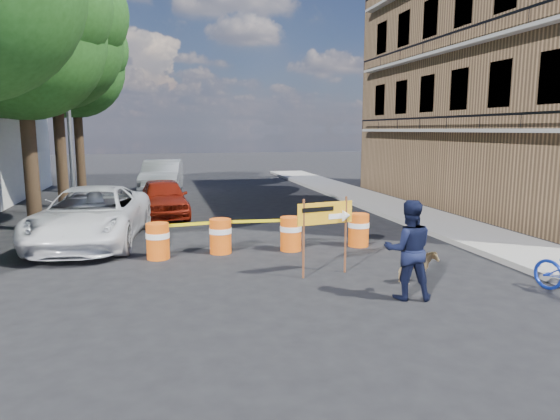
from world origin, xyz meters
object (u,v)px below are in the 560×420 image
barrel_far_right (359,229)px  suv_white (92,216)px  pedestrian (408,250)px  detour_sign (332,219)px  sedan_silver (162,177)px  sedan_red (163,198)px  dog (418,268)px  barrel_mid_left (220,235)px  barrel_mid_right (291,233)px  barrel_far_left (158,240)px

barrel_far_right → suv_white: bearing=163.7°
barrel_far_right → pedestrian: bearing=-100.1°
detour_sign → sedan_silver: bearing=91.5°
sedan_red → dog: bearing=-66.3°
pedestrian → sedan_red: size_ratio=0.46×
sedan_silver → pedestrian: bearing=-69.6°
barrel_mid_left → detour_sign: 3.40m
barrel_mid_left → sedan_red: size_ratio=0.22×
suv_white → sedan_red: 4.58m
barrel_mid_right → sedan_silver: size_ratio=0.18×
barrel_far_right → pedestrian: (-0.76, -4.26, 0.48)m
barrel_far_right → sedan_red: bearing=129.8°
barrel_far_left → detour_sign: size_ratio=0.52×
barrel_mid_left → pedestrian: 5.32m
barrel_mid_right → sedan_silver: (-3.24, 13.08, 0.37)m
barrel_mid_right → pedestrian: size_ratio=0.48×
barrel_mid_right → detour_sign: bearing=-82.7°
detour_sign → sedan_silver: detour_sign is taller
detour_sign → suv_white: 7.16m
dog → detour_sign: bearing=49.9°
barrel_far_left → suv_white: bearing=129.1°
barrel_mid_right → sedan_silver: sedan_silver is taller
sedan_silver → barrel_far_right: bearing=-62.2°
barrel_mid_left → suv_white: (-3.39, 2.01, 0.32)m
barrel_mid_left → sedan_silver: sedan_silver is taller
sedan_red → barrel_far_left: bearing=-95.7°
sedan_red → pedestrian: bearing=-71.1°
dog → suv_white: (-7.08, 5.56, 0.45)m
barrel_mid_right → sedan_red: sedan_red is taller
barrel_mid_left → pedestrian: (3.03, -4.35, 0.48)m
barrel_far_left → sedan_red: bearing=88.3°
pedestrian → barrel_mid_right: bearing=-59.2°
barrel_mid_left → dog: size_ratio=1.11×
barrel_far_left → barrel_far_right: (5.37, 0.13, 0.00)m
barrel_mid_left → barrel_far_left: bearing=-172.0°
sedan_red → suv_white: bearing=-119.9°
dog → sedan_silver: 17.26m
barrel_mid_left → barrel_mid_right: bearing=-4.4°
barrel_far_left → sedan_red: sedan_red is taller
barrel_far_left → dog: 6.24m
barrel_mid_left → pedestrian: pedestrian is taller
barrel_far_right → sedan_silver: 14.02m
barrel_mid_left → dog: 5.12m
barrel_far_left → sedan_red: size_ratio=0.22×
pedestrian → sedan_silver: pedestrian is taller
barrel_far_right → sedan_silver: bearing=111.7°
barrel_mid_left → sedan_silver: size_ratio=0.18×
detour_sign → sedan_silver: size_ratio=0.34×
detour_sign → sedan_red: size_ratio=0.42×
barrel_far_left → barrel_mid_right: (3.43, 0.08, 0.00)m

